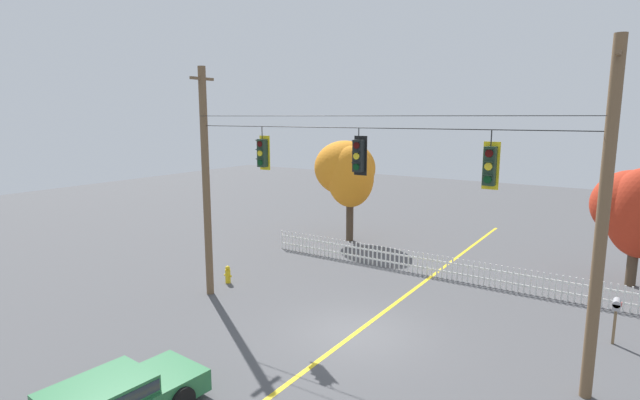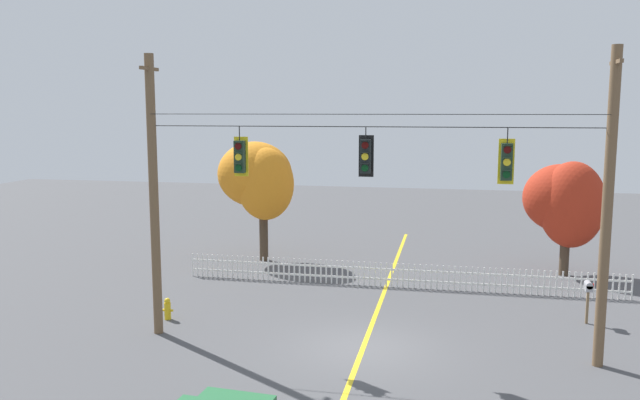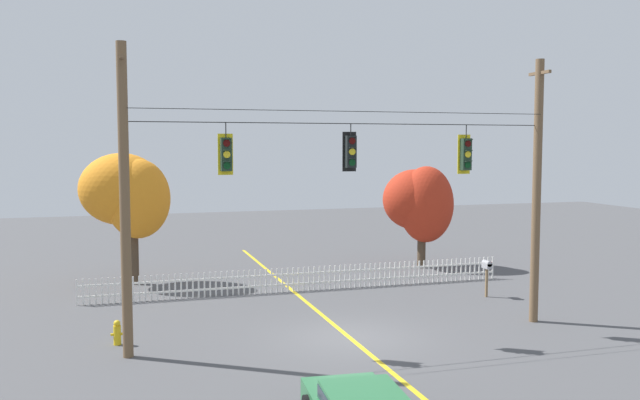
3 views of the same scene
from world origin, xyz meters
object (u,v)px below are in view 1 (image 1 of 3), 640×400
at_px(traffic_signal_northbound_secondary, 490,166).
at_px(autumn_maple_mid, 637,209).
at_px(autumn_maple_near_fence, 347,172).
at_px(roadside_mailbox, 616,307).
at_px(traffic_signal_northbound_primary, 359,156).
at_px(traffic_signal_eastbound_side, 263,153).
at_px(fire_hydrant, 228,274).

height_order(traffic_signal_northbound_secondary, autumn_maple_mid, traffic_signal_northbound_secondary).
xyz_separation_m(autumn_maple_near_fence, roadside_mailbox, (13.27, -6.50, -2.72)).
relative_size(autumn_maple_near_fence, autumn_maple_mid, 1.14).
height_order(traffic_signal_northbound_primary, traffic_signal_northbound_secondary, same).
bearing_deg(autumn_maple_near_fence, roadside_mailbox, -26.09).
height_order(traffic_signal_northbound_secondary, autumn_maple_near_fence, traffic_signal_northbound_secondary).
distance_m(autumn_maple_near_fence, roadside_mailbox, 15.03).
height_order(traffic_signal_eastbound_side, autumn_maple_near_fence, traffic_signal_eastbound_side).
bearing_deg(roadside_mailbox, traffic_signal_eastbound_side, -161.00).
bearing_deg(traffic_signal_northbound_primary, autumn_maple_mid, 55.06).
height_order(traffic_signal_eastbound_side, fire_hydrant, traffic_signal_eastbound_side).
bearing_deg(autumn_maple_near_fence, traffic_signal_eastbound_side, -75.84).
bearing_deg(traffic_signal_northbound_secondary, autumn_maple_mid, 72.12).
relative_size(autumn_maple_near_fence, roadside_mailbox, 3.88).
distance_m(autumn_maple_near_fence, autumn_maple_mid, 13.57).
xyz_separation_m(autumn_maple_mid, roadside_mailbox, (-0.27, -6.64, -2.00)).
height_order(traffic_signal_northbound_primary, autumn_maple_near_fence, traffic_signal_northbound_primary).
xyz_separation_m(traffic_signal_eastbound_side, autumn_maple_near_fence, (-2.57, 10.19, -1.76)).
bearing_deg(fire_hydrant, roadside_mailbox, 9.88).
relative_size(traffic_signal_northbound_secondary, roadside_mailbox, 1.09).
xyz_separation_m(traffic_signal_northbound_secondary, fire_hydrant, (-10.74, 1.28, -5.26)).
bearing_deg(fire_hydrant, traffic_signal_northbound_secondary, -6.81).
height_order(traffic_signal_eastbound_side, traffic_signal_northbound_secondary, same).
xyz_separation_m(traffic_signal_eastbound_side, traffic_signal_northbound_secondary, (7.64, 0.00, -0.03)).
bearing_deg(autumn_maple_mid, autumn_maple_near_fence, -179.42).
xyz_separation_m(traffic_signal_eastbound_side, autumn_maple_mid, (10.98, 10.32, -2.48)).
distance_m(traffic_signal_northbound_primary, fire_hydrant, 8.79).
relative_size(traffic_signal_eastbound_side, roadside_mailbox, 1.04).
bearing_deg(roadside_mailbox, autumn_maple_near_fence, 153.91).
relative_size(autumn_maple_mid, fire_hydrant, 6.61).
distance_m(traffic_signal_eastbound_side, roadside_mailbox, 12.17).
bearing_deg(fire_hydrant, traffic_signal_northbound_primary, -10.59).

